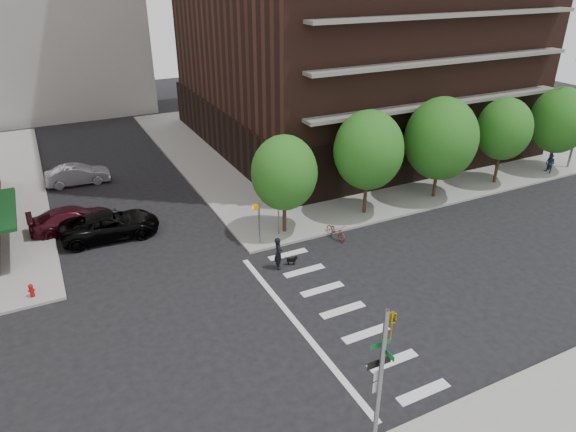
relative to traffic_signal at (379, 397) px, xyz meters
The scene contains 18 objects.
ground 7.98m from the traffic_signal, 86.42° to the left, with size 120.00×120.00×0.00m, color black.
sidewalk_ne 37.51m from the traffic_signal, 55.92° to the left, with size 39.00×33.00×0.15m, color gray.
crosswalk 8.40m from the traffic_signal, 70.35° to the left, with size 3.85×13.00×0.01m.
tree_a 16.66m from the traffic_signal, 74.39° to the left, with size 4.00×4.00×5.90m.
tree_b 19.20m from the traffic_signal, 56.79° to the left, with size 4.50×4.50×6.65m.
tree_c 23.02m from the traffic_signal, 44.16° to the left, with size 5.00×5.00×6.80m.
tree_d 27.63m from the traffic_signal, 35.44° to the left, with size 4.00×4.00×6.20m.
tree_e 32.69m from the traffic_signal, 29.33° to the left, with size 4.50×4.50×6.35m.
traffic_signal is the anchor object (origin of this frame).
pedestrian_signal 15.69m from the traffic_signal, 79.76° to the left, with size 2.18×0.67×2.60m.
fire_hydrant 18.42m from the traffic_signal, 123.26° to the left, with size 0.24×0.24×0.73m.
parked_car_black 21.11m from the traffic_signal, 104.73° to the left, with size 5.85×2.70×1.63m, color black.
parked_car_maroon 23.63m from the traffic_signal, 108.05° to the left, with size 5.18×2.10×1.50m, color #3D0F18.
parked_car_silver 30.93m from the traffic_signal, 101.48° to the left, with size 4.63×1.61×1.53m, color #AEB0B6.
scooter 15.81m from the traffic_signal, 63.39° to the left, with size 0.63×1.81×0.95m, color brown.
dog_walker 12.73m from the traffic_signal, 79.35° to the left, with size 0.46×0.69×1.90m, color black.
dog 13.01m from the traffic_signal, 75.72° to the left, with size 0.60×0.35×0.50m.
pedestrian_far 31.95m from the traffic_signal, 29.09° to the left, with size 0.60×0.76×1.57m, color #223751.
Camera 1 is at (-8.55, -17.12, 15.21)m, focal length 32.00 mm.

